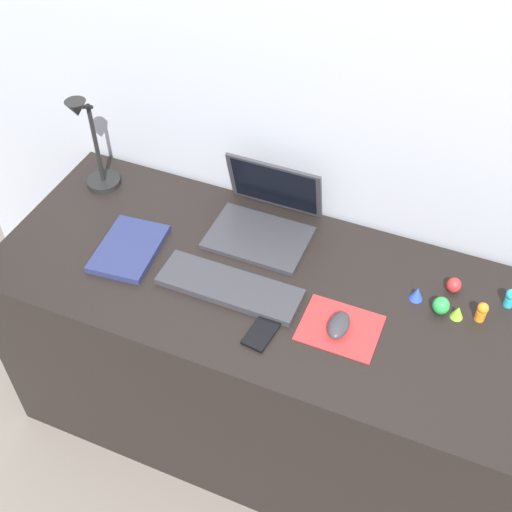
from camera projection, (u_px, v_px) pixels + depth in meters
name	position (u px, v px, depth m)	size (l,w,h in m)	color
ground_plane	(265.00, 418.00, 2.40)	(6.00, 6.00, 0.00)	slate
back_wall	(313.00, 184.00, 2.06)	(2.82, 0.05, 1.63)	#B2B7C1
desk	(266.00, 358.00, 2.14)	(1.62, 0.66, 0.74)	black
laptop	(266.00, 214.00, 2.00)	(0.30, 0.27, 0.21)	#333338
keyboard	(230.00, 287.00, 1.85)	(0.41, 0.13, 0.02)	#333338
mousepad	(340.00, 328.00, 1.75)	(0.21, 0.17, 0.00)	red
mouse	(339.00, 325.00, 1.74)	(0.06, 0.10, 0.03)	#333338
cell_phone	(263.00, 331.00, 1.74)	(0.06, 0.13, 0.01)	black
desk_lamp	(92.00, 147.00, 2.05)	(0.11, 0.14, 0.35)	black
notebook_pad	(129.00, 248.00, 1.95)	(0.17, 0.24, 0.02)	navy
toy_figurine_blue	(417.00, 294.00, 1.81)	(0.04, 0.04, 0.04)	blue
toy_figurine_lime	(458.00, 312.00, 1.77)	(0.04, 0.04, 0.04)	#8CDB33
toy_figurine_green	(441.00, 306.00, 1.78)	(0.05, 0.05, 0.05)	green
toy_figurine_orange	(482.00, 311.00, 1.75)	(0.03, 0.03, 0.06)	orange
toy_figurine_cyan	(511.00, 297.00, 1.79)	(0.03, 0.03, 0.06)	#28B7CC
toy_figurine_red	(454.00, 285.00, 1.83)	(0.04, 0.04, 0.04)	red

